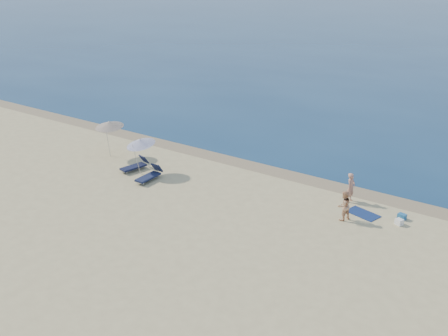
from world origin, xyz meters
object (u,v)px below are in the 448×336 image
(person_right, at_px, (344,206))
(blue_cooler, at_px, (402,216))
(person_left, at_px, (351,188))
(umbrella_near, at_px, (140,142))

(person_right, bearing_deg, blue_cooler, 150.85)
(person_left, relative_size, umbrella_near, 0.70)
(person_left, xyz_separation_m, person_right, (0.56, -2.23, -0.04))
(blue_cooler, bearing_deg, person_left, -175.86)
(person_right, xyz_separation_m, umbrella_near, (-12.58, -1.10, 1.16))
(person_right, bearing_deg, umbrella_near, -60.12)
(umbrella_near, bearing_deg, person_right, 28.51)
(person_right, relative_size, blue_cooler, 3.89)
(person_left, height_order, umbrella_near, umbrella_near)
(person_left, bearing_deg, umbrella_near, 111.22)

